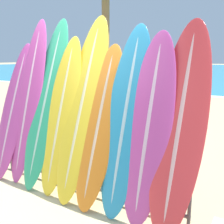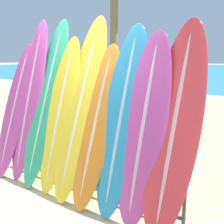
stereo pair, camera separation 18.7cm
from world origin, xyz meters
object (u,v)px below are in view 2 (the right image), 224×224
at_px(surfboard_slot_5, 97,125).
at_px(surfboard_slot_3, 60,114).
at_px(person_near_water, 201,86).
at_px(surfboard_slot_4, 81,106).
at_px(surfboard_slot_0, 15,109).
at_px(surfboard_slot_8, 175,125).
at_px(surfboard_rack, 79,156).
at_px(surfboard_slot_7, 144,127).
at_px(surfboard_slot_1, 30,99).
at_px(surfboard_slot_2, 46,101).
at_px(surfboard_slot_6, 122,119).
at_px(person_mid_beach, 145,97).

bearing_deg(surfboard_slot_5, surfboard_slot_3, 178.32).
bearing_deg(person_near_water, surfboard_slot_4, 116.96).
bearing_deg(surfboard_slot_3, surfboard_slot_0, -179.33).
bearing_deg(surfboard_slot_3, surfboard_slot_8, 1.40).
relative_size(surfboard_rack, surfboard_slot_7, 1.39).
bearing_deg(surfboard_slot_1, surfboard_slot_2, 3.19).
xyz_separation_m(surfboard_rack, surfboard_slot_7, (0.97, -0.00, 0.55)).
bearing_deg(surfboard_rack, surfboard_slot_6, 1.69).
relative_size(surfboard_slot_6, surfboard_slot_8, 0.99).
xyz_separation_m(surfboard_slot_6, person_near_water, (-0.79, 6.10, -0.20)).
bearing_deg(person_near_water, person_mid_beach, 105.19).
bearing_deg(surfboard_slot_5, surfboard_slot_7, 1.22).
bearing_deg(surfboard_slot_1, surfboard_slot_8, 0.01).
bearing_deg(surfboard_slot_2, surfboard_slot_3, -10.03).
distance_m(surfboard_slot_0, person_mid_beach, 3.32).
xyz_separation_m(surfboard_slot_3, surfboard_slot_7, (1.30, -0.01, 0.01)).
relative_size(surfboard_slot_0, surfboard_slot_6, 0.92).
bearing_deg(surfboard_slot_7, surfboard_slot_6, 175.90).
height_order(surfboard_rack, surfboard_slot_7, surfboard_slot_7).
bearing_deg(person_near_water, surfboard_slot_1, 107.53).
distance_m(surfboard_slot_0, surfboard_slot_4, 1.32).
distance_m(person_near_water, person_mid_beach, 2.93).
height_order(surfboard_slot_5, surfboard_slot_8, surfboard_slot_8).
height_order(surfboard_rack, surfboard_slot_0, surfboard_slot_0).
height_order(surfboard_slot_8, person_near_water, surfboard_slot_8).
bearing_deg(person_mid_beach, surfboard_slot_2, -42.82).
xyz_separation_m(surfboard_slot_8, person_mid_beach, (-1.96, 3.20, -0.26)).
xyz_separation_m(surfboard_slot_0, person_mid_beach, (0.65, 3.25, -0.15)).
xyz_separation_m(surfboard_rack, surfboard_slot_1, (-1.00, 0.04, 0.69)).
relative_size(surfboard_slot_2, person_near_water, 1.42).
distance_m(surfboard_rack, surfboard_slot_4, 0.68).
distance_m(surfboard_slot_2, surfboard_slot_7, 1.64).
bearing_deg(surfboard_slot_6, surfboard_slot_5, -174.12).
xyz_separation_m(surfboard_slot_5, person_mid_beach, (-0.98, 3.26, -0.13)).
height_order(surfboard_slot_2, surfboard_slot_5, surfboard_slot_2).
bearing_deg(surfboard_slot_0, surfboard_slot_2, 6.23).
xyz_separation_m(surfboard_rack, surfboard_slot_2, (-0.66, 0.06, 0.68)).
height_order(surfboard_slot_0, surfboard_slot_3, surfboard_slot_3).
distance_m(surfboard_slot_3, surfboard_slot_6, 1.00).
relative_size(surfboard_slot_5, person_mid_beach, 1.25).
relative_size(surfboard_rack, surfboard_slot_0, 1.44).
height_order(surfboard_slot_3, surfboard_slot_6, surfboard_slot_6).
relative_size(surfboard_slot_3, person_near_water, 1.26).
relative_size(surfboard_slot_0, surfboard_slot_7, 0.96).
xyz_separation_m(surfboard_slot_8, person_near_water, (-1.43, 6.08, -0.21)).
height_order(surfboard_slot_0, surfboard_slot_5, surfboard_slot_0).
height_order(surfboard_slot_0, surfboard_slot_1, surfboard_slot_1).
distance_m(surfboard_slot_4, person_mid_beach, 3.27).
xyz_separation_m(surfboard_slot_4, surfboard_slot_6, (0.66, -0.04, -0.08)).
bearing_deg(surfboard_slot_5, surfboard_slot_8, 3.41).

